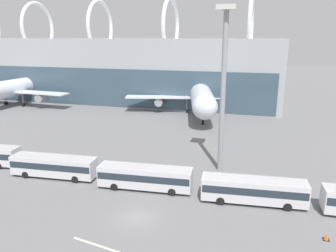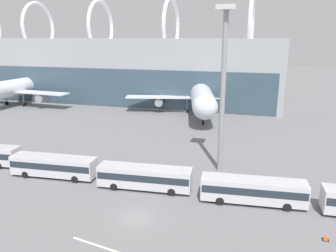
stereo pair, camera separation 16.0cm
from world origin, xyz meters
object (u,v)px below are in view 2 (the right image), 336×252
object	(u,v)px
airliner_at_gate_near	(11,89)
floodlight_mast	(224,74)
shuttle_bus_4	(253,189)
traffic_cone_0	(326,237)
airliner_at_gate_far	(201,94)
shuttle_bus_2	(54,165)
shuttle_bus_3	(145,176)

from	to	relation	value
airliner_at_gate_near	floodlight_mast	bearing A→B (deg)	67.20
floodlight_mast	shuttle_bus_4	bearing A→B (deg)	-60.37
floodlight_mast	traffic_cone_0	world-z (taller)	floodlight_mast
floodlight_mast	traffic_cone_0	xyz separation A→B (m)	(12.49, -14.88, -14.19)
shuttle_bus_4	floodlight_mast	distance (m)	16.46
airliner_at_gate_near	airliner_at_gate_far	size ratio (longest dim) A/B	1.02
shuttle_bus_2	shuttle_bus_4	size ratio (longest dim) A/B	1.00
shuttle_bus_4	shuttle_bus_3	bearing A→B (deg)	174.90
shuttle_bus_3	floodlight_mast	world-z (taller)	floodlight_mast
airliner_at_gate_near	airliner_at_gate_far	bearing A→B (deg)	99.14
shuttle_bus_3	floodlight_mast	distance (m)	17.88
airliner_at_gate_near	shuttle_bus_4	bearing A→B (deg)	62.94
shuttle_bus_4	floodlight_mast	bearing A→B (deg)	114.45
airliner_at_gate_far	traffic_cone_0	distance (m)	56.58
shuttle_bus_2	shuttle_bus_3	size ratio (longest dim) A/B	1.00
shuttle_bus_3	traffic_cone_0	bearing A→B (deg)	-19.98
traffic_cone_0	shuttle_bus_3	bearing A→B (deg)	164.80
shuttle_bus_3	shuttle_bus_4	bearing A→B (deg)	-4.70
shuttle_bus_2	shuttle_bus_4	world-z (taller)	same
floodlight_mast	shuttle_bus_2	bearing A→B (deg)	-158.04
shuttle_bus_4	traffic_cone_0	bearing A→B (deg)	-43.48
shuttle_bus_3	floodlight_mast	xyz separation A→B (m)	(8.68, 9.13, 12.69)
shuttle_bus_2	shuttle_bus_3	distance (m)	13.86
shuttle_bus_2	traffic_cone_0	size ratio (longest dim) A/B	19.79
traffic_cone_0	floodlight_mast	bearing A→B (deg)	130.00
airliner_at_gate_near	floodlight_mast	world-z (taller)	floodlight_mast
shuttle_bus_3	shuttle_bus_2	bearing A→B (deg)	175.06
shuttle_bus_3	traffic_cone_0	distance (m)	21.98
shuttle_bus_3	airliner_at_gate_near	bearing A→B (deg)	139.45
shuttle_bus_3	traffic_cone_0	xyz separation A→B (m)	(21.16, -5.75, -1.50)
airliner_at_gate_far	shuttle_bus_3	xyz separation A→B (m)	(1.18, -46.01, -3.33)
floodlight_mast	airliner_at_gate_far	bearing A→B (deg)	104.96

